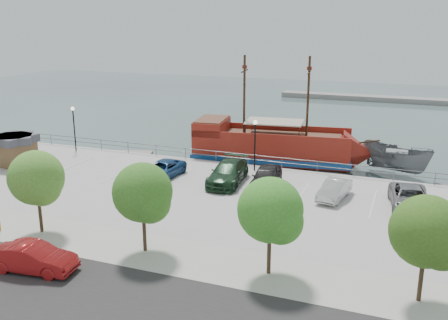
% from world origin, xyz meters
% --- Properties ---
extents(ground, '(160.00, 160.00, 0.00)m').
position_xyz_m(ground, '(0.00, 0.00, -1.00)').
color(ground, '#354744').
extents(street, '(100.00, 8.00, 0.04)m').
position_xyz_m(street, '(0.00, -16.00, 0.01)').
color(street, '#2B2728').
rests_on(street, land_slab).
extents(sidewalk, '(100.00, 4.00, 0.05)m').
position_xyz_m(sidewalk, '(0.00, -10.00, 0.01)').
color(sidewalk, '#B6B1A2').
rests_on(sidewalk, land_slab).
extents(seawall_railing, '(50.00, 0.06, 1.00)m').
position_xyz_m(seawall_railing, '(0.00, 7.80, 0.53)').
color(seawall_railing, '#606060').
rests_on(seawall_railing, land_slab).
extents(far_shore, '(40.00, 3.00, 0.80)m').
position_xyz_m(far_shore, '(10.00, 55.00, -0.60)').
color(far_shore, '#979590').
rests_on(far_shore, ground).
extents(pirate_ship, '(16.96, 6.56, 10.58)m').
position_xyz_m(pirate_ship, '(1.21, 11.90, 0.77)').
color(pirate_ship, maroon).
rests_on(pirate_ship, ground).
extents(patrol_boat, '(7.10, 5.55, 2.61)m').
position_xyz_m(patrol_boat, '(10.97, 12.56, 0.30)').
color(patrol_boat, slate).
rests_on(patrol_boat, ground).
extents(dock_west, '(7.36, 4.03, 0.40)m').
position_xyz_m(dock_west, '(-15.32, 9.20, -0.80)').
color(dock_west, gray).
rests_on(dock_west, ground).
extents(dock_mid, '(6.93, 4.29, 0.38)m').
position_xyz_m(dock_mid, '(7.00, 9.20, -0.81)').
color(dock_mid, gray).
rests_on(dock_mid, ground).
extents(shed, '(3.57, 3.57, 2.61)m').
position_xyz_m(shed, '(-20.01, 0.72, 1.39)').
color(shed, brown).
rests_on(shed, land_slab).
extents(street_sedan, '(4.56, 2.07, 1.45)m').
position_xyz_m(street_sedan, '(-5.08, -13.99, 0.73)').
color(street_sedan, maroon).
rests_on(street_sedan, street).
extents(lamp_post_left, '(0.36, 0.36, 4.28)m').
position_xyz_m(lamp_post_left, '(-18.00, 6.50, 2.94)').
color(lamp_post_left, black).
rests_on(lamp_post_left, land_slab).
extents(lamp_post_mid, '(0.36, 0.36, 4.28)m').
position_xyz_m(lamp_post_mid, '(0.00, 6.50, 2.94)').
color(lamp_post_mid, black).
rests_on(lamp_post_mid, land_slab).
extents(tree_c, '(3.30, 3.20, 5.00)m').
position_xyz_m(tree_c, '(-7.85, -10.07, 3.30)').
color(tree_c, '#473321').
rests_on(tree_c, sidewalk).
extents(tree_d, '(3.30, 3.20, 5.00)m').
position_xyz_m(tree_d, '(-0.85, -10.07, 3.30)').
color(tree_d, '#473321').
rests_on(tree_d, sidewalk).
extents(tree_e, '(3.30, 3.20, 5.00)m').
position_xyz_m(tree_e, '(6.15, -10.07, 3.30)').
color(tree_e, '#473321').
rests_on(tree_e, sidewalk).
extents(tree_f, '(3.30, 3.20, 5.00)m').
position_xyz_m(tree_f, '(13.15, -10.07, 3.30)').
color(tree_f, '#473321').
rests_on(tree_f, sidewalk).
extents(parked_car_c, '(2.42, 4.85, 1.32)m').
position_xyz_m(parked_car_c, '(-6.29, 2.07, 0.66)').
color(parked_car_c, navy).
rests_on(parked_car_c, land_slab).
extents(parked_car_d, '(2.84, 5.91, 1.66)m').
position_xyz_m(parked_car_d, '(-0.92, 2.64, 0.83)').
color(parked_car_d, '#1D3B23').
rests_on(parked_car_d, land_slab).
extents(parked_car_e, '(2.38, 4.97, 1.64)m').
position_xyz_m(parked_car_e, '(2.14, 2.63, 0.82)').
color(parked_car_e, black).
rests_on(parked_car_e, land_slab).
extents(parked_car_f, '(2.05, 4.23, 1.34)m').
position_xyz_m(parked_car_f, '(7.30, 2.07, 0.67)').
color(parked_car_f, silver).
rests_on(parked_car_f, land_slab).
extents(parked_car_g, '(3.20, 5.66, 1.49)m').
position_xyz_m(parked_car_g, '(12.32, 1.83, 0.75)').
color(parked_car_g, gray).
rests_on(parked_car_g, land_slab).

